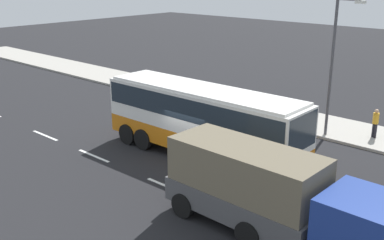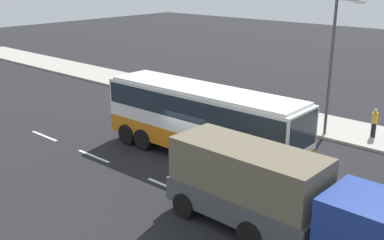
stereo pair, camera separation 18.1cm
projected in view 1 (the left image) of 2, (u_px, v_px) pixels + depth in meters
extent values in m
plane|color=black|center=(191.00, 161.00, 22.50)|extent=(120.00, 120.00, 0.00)
cube|color=#A8A399|center=(288.00, 118.00, 28.96)|extent=(80.00, 4.00, 0.15)
cube|color=white|center=(45.00, 135.00, 26.03)|extent=(2.40, 0.16, 0.01)
cube|color=white|center=(94.00, 156.00, 23.18)|extent=(2.40, 0.16, 0.01)
cube|color=white|center=(167.00, 186.00, 19.89)|extent=(2.40, 0.16, 0.01)
cube|color=orange|center=(202.00, 138.00, 22.73)|extent=(10.78, 2.60, 0.94)
cube|color=white|center=(202.00, 110.00, 22.29)|extent=(10.78, 2.60, 1.93)
cube|color=#1E2833|center=(202.00, 104.00, 22.20)|extent=(10.56, 2.63, 1.06)
cube|color=#1E2833|center=(302.00, 132.00, 18.91)|extent=(0.14, 2.31, 1.54)
cube|color=white|center=(203.00, 89.00, 21.97)|extent=(10.35, 2.45, 0.12)
cylinder|color=black|center=(281.00, 159.00, 21.36)|extent=(1.10, 0.31, 1.10)
cylinder|color=black|center=(252.00, 176.00, 19.64)|extent=(1.10, 0.31, 1.10)
cylinder|color=black|center=(175.00, 128.00, 25.61)|extent=(1.10, 0.31, 1.10)
cylinder|color=black|center=(143.00, 139.00, 23.89)|extent=(1.10, 0.31, 1.10)
cylinder|color=black|center=(160.00, 123.00, 26.36)|extent=(1.10, 0.31, 1.10)
cylinder|color=black|center=(128.00, 134.00, 24.64)|extent=(1.10, 0.31, 1.10)
cube|color=navy|center=(360.00, 229.00, 13.76)|extent=(2.19, 2.35, 2.09)
cube|color=#4C4C4F|center=(245.00, 201.00, 16.65)|extent=(5.88, 2.40, 0.90)
cube|color=#6B604C|center=(246.00, 169.00, 16.26)|extent=(5.64, 2.31, 1.63)
cylinder|color=black|center=(284.00, 210.00, 16.94)|extent=(0.96, 0.29, 0.96)
cylinder|color=black|center=(248.00, 235.00, 15.38)|extent=(0.96, 0.29, 0.96)
cylinder|color=black|center=(221.00, 186.00, 18.87)|extent=(0.96, 0.29, 0.96)
cylinder|color=black|center=(183.00, 205.00, 17.31)|extent=(0.96, 0.29, 0.96)
cylinder|color=black|center=(375.00, 131.00, 25.13)|extent=(0.14, 0.14, 0.79)
cylinder|color=black|center=(373.00, 130.00, 25.27)|extent=(0.14, 0.14, 0.79)
cylinder|color=gold|center=(376.00, 118.00, 24.99)|extent=(0.32, 0.32, 0.60)
sphere|color=tan|center=(377.00, 111.00, 24.86)|extent=(0.22, 0.22, 0.22)
cylinder|color=#47474C|center=(331.00, 68.00, 24.66)|extent=(0.16, 0.16, 7.47)
cube|color=silver|center=(361.00, 2.00, 22.82)|extent=(0.50, 0.24, 0.16)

